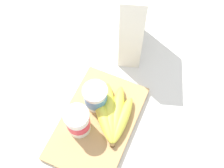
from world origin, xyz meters
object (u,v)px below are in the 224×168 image
(cutting_board, at_px, (98,123))
(yogurt_cup_front, at_px, (78,122))
(yogurt_cup_back, at_px, (96,97))
(cereal_box, at_px, (132,18))
(banana_bunch, at_px, (112,115))

(cutting_board, xyz_separation_m, yogurt_cup_front, (-0.04, 0.04, 0.06))
(cutting_board, bearing_deg, yogurt_cup_back, 28.42)
(cereal_box, height_order, banana_bunch, cereal_box)
(cutting_board, distance_m, yogurt_cup_front, 0.08)
(cereal_box, height_order, yogurt_cup_back, cereal_box)
(yogurt_cup_front, xyz_separation_m, banana_bunch, (0.07, -0.07, -0.03))
(cutting_board, distance_m, banana_bunch, 0.05)
(yogurt_cup_front, bearing_deg, cereal_box, -3.39)
(cutting_board, height_order, banana_bunch, banana_bunch)
(cutting_board, bearing_deg, yogurt_cup_front, 134.01)
(yogurt_cup_front, bearing_deg, banana_bunch, -47.87)
(cutting_board, xyz_separation_m, yogurt_cup_back, (0.05, 0.03, 0.05))
(yogurt_cup_back, relative_size, banana_bunch, 0.44)
(cutting_board, height_order, yogurt_cup_front, yogurt_cup_front)
(cutting_board, relative_size, yogurt_cup_back, 3.89)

